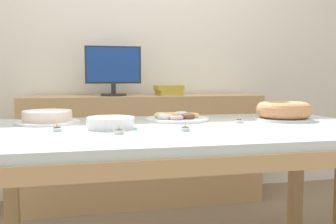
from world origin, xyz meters
TOP-DOWN VIEW (x-y plane):
  - wall_back at (0.00, 1.55)m, footprint 8.00×0.10m
  - dining_table at (0.00, 0.00)m, footprint 1.82×1.02m
  - sideboard at (0.00, 1.25)m, footprint 1.83×0.44m
  - computer_monitor at (-0.23, 1.25)m, footprint 0.42×0.20m
  - book_stack at (0.20, 1.25)m, footprint 0.23×0.19m
  - cake_chocolate_round at (-0.63, 0.26)m, footprint 0.31×0.31m
  - cake_golden_bundt at (0.57, 0.14)m, footprint 0.30×0.30m
  - pastry_platter at (0.02, 0.24)m, footprint 0.33×0.33m
  - plate_stack at (-0.34, 0.01)m, footprint 0.21×0.21m
  - tealight_centre at (-0.04, -0.14)m, footprint 0.04×0.04m
  - tealight_near_cakes at (0.29, 0.07)m, footprint 0.04×0.04m
  - tealight_left_edge at (-0.32, -0.17)m, footprint 0.04×0.04m
  - tealight_right_edge at (-0.57, -0.04)m, footprint 0.04×0.04m

SIDE VIEW (x-z plane):
  - sideboard at x=0.00m, z-range 0.00..0.85m
  - dining_table at x=0.00m, z-range 0.30..1.07m
  - tealight_centre at x=-0.04m, z-range 0.76..0.79m
  - tealight_near_cakes at x=0.29m, z-range 0.76..0.79m
  - tealight_left_edge at x=-0.32m, z-range 0.76..0.79m
  - tealight_right_edge at x=-0.57m, z-range 0.76..0.79m
  - pastry_platter at x=0.02m, z-range 0.76..0.80m
  - plate_stack at x=-0.34m, z-range 0.77..0.82m
  - cake_chocolate_round at x=-0.63m, z-range 0.76..0.83m
  - cake_golden_bundt at x=0.57m, z-range 0.77..0.86m
  - book_stack at x=0.20m, z-range 0.85..0.93m
  - computer_monitor at x=-0.23m, z-range 0.85..1.23m
  - wall_back at x=0.00m, z-range 0.00..2.60m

